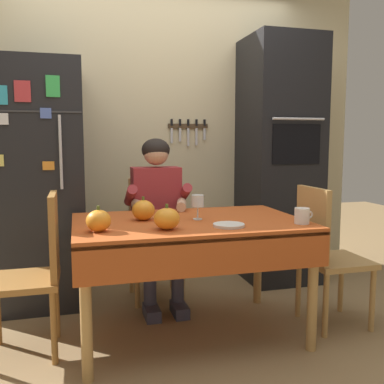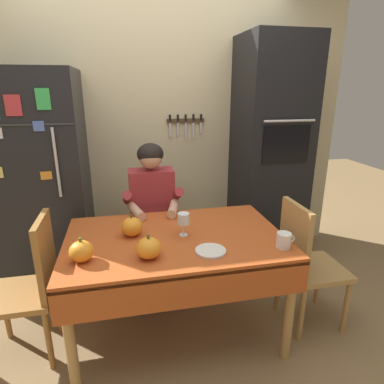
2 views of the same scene
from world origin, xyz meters
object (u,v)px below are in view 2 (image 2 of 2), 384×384
wine_glass (184,219)px  pumpkin_large (149,248)px  refrigerator (44,184)px  chair_left_side (32,283)px  dining_table (176,249)px  coffee_mug (284,240)px  chair_behind_person (152,223)px  pumpkin_medium (132,227)px  pumpkin_small (81,251)px  seated_person (153,207)px  serving_tray (211,251)px  chair_right_side (305,260)px  wall_oven (269,155)px

wine_glass → pumpkin_large: 0.35m
refrigerator → pumpkin_large: 1.34m
chair_left_side → wine_glass: size_ratio=6.01×
dining_table → coffee_mug: 0.68m
chair_behind_person → pumpkin_medium: size_ratio=6.34×
wine_glass → pumpkin_small: size_ratio=1.10×
seated_person → serving_tray: size_ratio=6.86×
chair_right_side → pumpkin_medium: bearing=172.1°
pumpkin_small → chair_left_side: bearing=148.6°
coffee_mug → wine_glass: 0.63m
dining_table → chair_behind_person: 0.81m
chair_behind_person → seated_person: (0.00, -0.19, 0.23)m
refrigerator → pumpkin_small: refrigerator is taller
wine_glass → pumpkin_small: (-0.61, -0.20, -0.05)m
seated_person → wine_glass: (0.14, -0.58, 0.12)m
coffee_mug → wall_oven: bearing=69.9°
chair_right_side → pumpkin_medium: size_ratio=6.34×
coffee_mug → pumpkin_small: size_ratio=0.82×
chair_left_side → dining_table: bearing=-1.8°
chair_right_side → pumpkin_large: chair_right_side is taller
seated_person → pumpkin_small: 0.92m
seated_person → coffee_mug: seated_person is taller
pumpkin_large → chair_left_side: bearing=160.5°
refrigerator → chair_behind_person: (0.86, -0.09, -0.39)m
seated_person → dining_table: bearing=-81.7°
wall_oven → coffee_mug: (-0.44, -1.19, -0.26)m
chair_behind_person → pumpkin_small: 1.12m
chair_left_side → pumpkin_medium: size_ratio=6.34×
chair_right_side → coffee_mug: size_ratio=8.09×
chair_left_side → coffee_mug: bearing=-11.1°
pumpkin_medium → chair_right_side: bearing=-7.9°
refrigerator → pumpkin_large: (0.76, -1.11, -0.10)m
dining_table → pumpkin_small: 0.60m
chair_behind_person → chair_left_side: size_ratio=1.00×
wall_oven → wine_glass: wall_oven is taller
wall_oven → chair_left_side: (-1.95, -0.89, -0.54)m
refrigerator → chair_right_side: (1.85, -0.96, -0.39)m
chair_behind_person → coffee_mug: (0.70, -1.06, 0.28)m
seated_person → chair_left_side: size_ratio=1.34×
chair_right_side → refrigerator: bearing=152.7°
coffee_mug → pumpkin_small: 1.17m
seated_person → chair_left_side: (-0.81, -0.58, -0.23)m
wall_oven → pumpkin_large: (-1.24, -1.15, -0.25)m
seated_person → pumpkin_medium: seated_person is taller
coffee_mug → pumpkin_large: size_ratio=0.80×
dining_table → chair_left_side: 0.91m
wine_glass → pumpkin_small: wine_glass is taller
coffee_mug → pumpkin_medium: 0.96m
pumpkin_large → wine_glass: bearing=44.7°
dining_table → pumpkin_small: bearing=-162.1°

